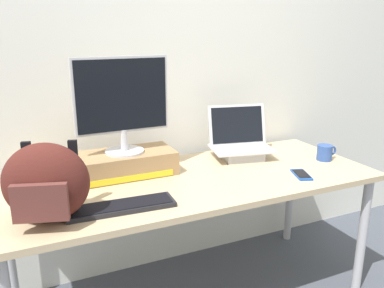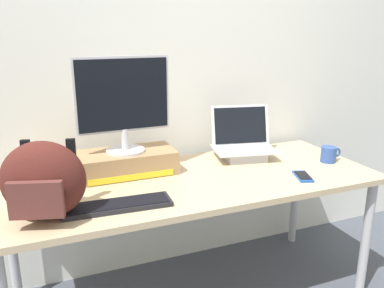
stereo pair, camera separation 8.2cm
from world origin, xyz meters
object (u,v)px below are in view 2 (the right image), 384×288
object	(u,v)px
open_laptop	(243,148)
messenger_backpack	(43,181)
plush_toy	(51,175)
toner_box_yellow	(126,162)
coffee_mug	(329,154)
cell_phone	(303,176)
desktop_monitor	(123,102)
external_keyboard	(118,205)

from	to	relation	value
open_laptop	messenger_backpack	size ratio (longest dim) A/B	1.04
open_laptop	plush_toy	size ratio (longest dim) A/B	4.33
toner_box_yellow	plush_toy	distance (m)	0.38
coffee_mug	cell_phone	world-z (taller)	coffee_mug
cell_phone	plush_toy	xyz separation A→B (m)	(-1.20, 0.38, 0.04)
desktop_monitor	external_keyboard	bearing A→B (deg)	-109.68
messenger_backpack	plush_toy	size ratio (longest dim) A/B	4.17
external_keyboard	open_laptop	bearing A→B (deg)	29.01
external_keyboard	desktop_monitor	bearing A→B (deg)	75.10
messenger_backpack	cell_phone	xyz separation A→B (m)	(1.24, -0.01, -0.15)
toner_box_yellow	cell_phone	xyz separation A→B (m)	(0.82, -0.40, -0.05)
toner_box_yellow	plush_toy	world-z (taller)	toner_box_yellow
coffee_mug	external_keyboard	bearing A→B (deg)	-172.99
external_keyboard	messenger_backpack	size ratio (longest dim) A/B	1.23
desktop_monitor	plush_toy	world-z (taller)	desktop_monitor
toner_box_yellow	messenger_backpack	xyz separation A→B (m)	(-0.41, -0.38, 0.10)
desktop_monitor	messenger_backpack	xyz separation A→B (m)	(-0.41, -0.38, -0.22)
toner_box_yellow	messenger_backpack	size ratio (longest dim) A/B	1.35
messenger_backpack	cell_phone	world-z (taller)	messenger_backpack
external_keyboard	coffee_mug	xyz separation A→B (m)	(1.24, 0.15, 0.03)
toner_box_yellow	messenger_backpack	world-z (taller)	messenger_backpack
open_laptop	cell_phone	size ratio (longest dim) A/B	2.34
messenger_backpack	coffee_mug	size ratio (longest dim) A/B	2.93
external_keyboard	cell_phone	world-z (taller)	external_keyboard
desktop_monitor	cell_phone	size ratio (longest dim) A/B	2.91
desktop_monitor	open_laptop	bearing A→B (deg)	-1.57
toner_box_yellow	desktop_monitor	distance (m)	0.32
coffee_mug	plush_toy	xyz separation A→B (m)	(-1.49, 0.24, 0.00)
open_laptop	coffee_mug	xyz separation A→B (m)	(0.42, -0.25, -0.02)
external_keyboard	plush_toy	size ratio (longest dim) A/B	5.13
toner_box_yellow	coffee_mug	bearing A→B (deg)	-12.52
coffee_mug	plush_toy	size ratio (longest dim) A/B	1.42
coffee_mug	cell_phone	size ratio (longest dim) A/B	0.77
open_laptop	cell_phone	world-z (taller)	open_laptop
desktop_monitor	messenger_backpack	world-z (taller)	desktop_monitor
desktop_monitor	external_keyboard	size ratio (longest dim) A/B	1.05
desktop_monitor	messenger_backpack	size ratio (longest dim) A/B	1.29
open_laptop	desktop_monitor	bearing A→B (deg)	-168.53
desktop_monitor	messenger_backpack	bearing A→B (deg)	-138.74
open_laptop	cell_phone	distance (m)	0.42
coffee_mug	toner_box_yellow	bearing A→B (deg)	167.48
toner_box_yellow	plush_toy	bearing A→B (deg)	-178.26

